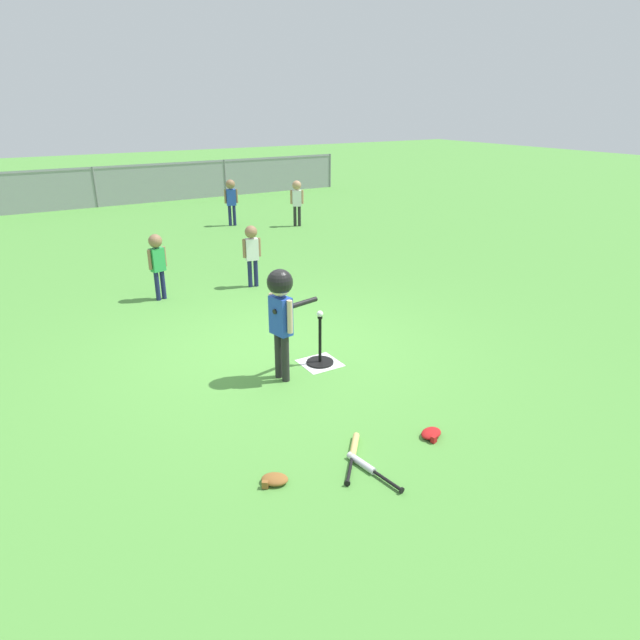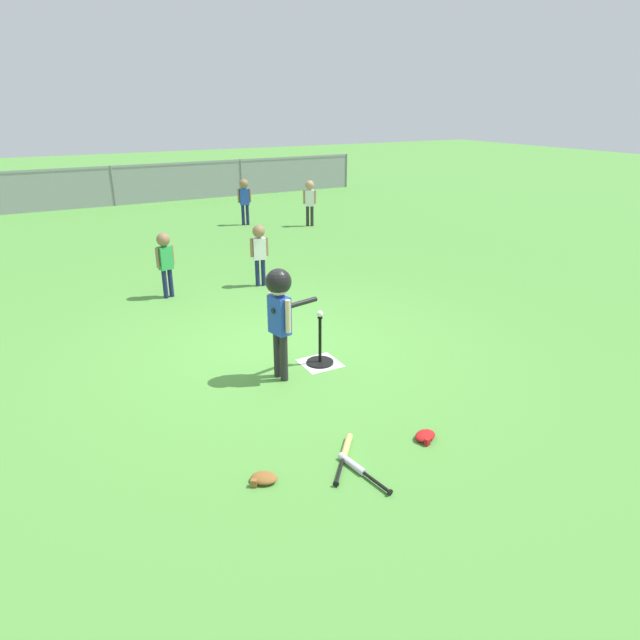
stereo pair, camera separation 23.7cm
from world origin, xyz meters
TOP-DOWN VIEW (x-y plane):
  - ground_plane at (0.00, 0.00)m, footprint 60.00×60.00m
  - home_plate at (0.21, -0.54)m, footprint 0.44×0.44m
  - batting_tee at (0.21, -0.54)m, footprint 0.32×0.32m
  - baseball_on_tee at (0.21, -0.54)m, footprint 0.07×0.07m
  - batter_child at (-0.34, -0.66)m, footprint 0.64×0.36m
  - fielder_deep_right at (3.72, 6.35)m, footprint 0.30×0.22m
  - fielder_near_right at (0.77, 2.53)m, footprint 0.30×0.20m
  - fielder_deep_center at (2.37, 7.24)m, footprint 0.32×0.22m
  - fielder_near_left at (-0.74, 2.68)m, footprint 0.30×0.20m
  - spare_bat_silver at (-0.50, -2.49)m, footprint 0.15×0.62m
  - spare_bat_wood at (-0.47, -2.24)m, footprint 0.50×0.57m
  - glove_by_plate at (0.30, -2.39)m, footprint 0.25×0.22m
  - glove_near_bats at (-1.24, -2.24)m, footprint 0.27×0.26m
  - outfield_fence at (0.00, 11.66)m, footprint 16.06×0.06m

SIDE VIEW (x-z plane):
  - ground_plane at x=0.00m, z-range 0.00..0.00m
  - home_plate at x=0.21m, z-range 0.00..0.01m
  - spare_bat_silver at x=-0.50m, z-range 0.00..0.06m
  - spare_bat_wood at x=-0.47m, z-range 0.00..0.06m
  - glove_by_plate at x=0.30m, z-range 0.00..0.07m
  - glove_near_bats at x=-1.24m, z-range 0.00..0.07m
  - batting_tee at x=0.21m, z-range -0.21..0.38m
  - outfield_fence at x=0.00m, z-range 0.04..1.19m
  - baseball_on_tee at x=0.21m, z-range 0.59..0.66m
  - fielder_near_right at x=0.77m, z-range 0.15..1.17m
  - fielder_near_left at x=-0.74m, z-range 0.15..1.18m
  - fielder_deep_right at x=3.72m, z-range 0.16..1.27m
  - fielder_deep_center at x=2.37m, z-range 0.16..1.28m
  - batter_child at x=-0.34m, z-range 0.27..1.54m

